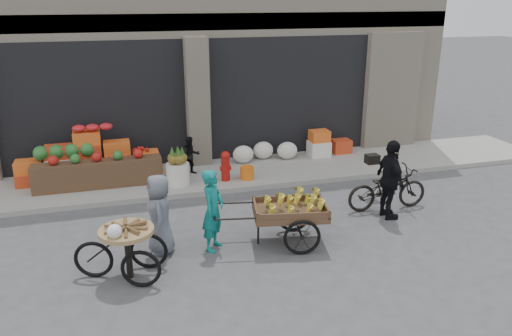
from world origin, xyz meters
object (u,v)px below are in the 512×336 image
object	(u,v)px
seated_person	(191,156)
vendor_grey	(160,214)
pineapple_bin	(178,174)
banana_cart	(287,209)
cyclist	(390,180)
tricycle_cart	(127,245)
bicycle	(387,188)
vendor_woman	(213,210)
fire_hydrant	(226,165)
orange_bucket	(247,173)

from	to	relation	value
seated_person	vendor_grey	distance (m)	3.64
pineapple_bin	banana_cart	distance (m)	3.52
cyclist	tricycle_cart	bearing A→B (deg)	101.99
banana_cart	bicycle	distance (m)	2.63
seated_person	bicycle	size ratio (longest dim) A/B	0.54
pineapple_bin	vendor_woman	world-z (taller)	vendor_woman
vendor_woman	bicycle	xyz separation A→B (m)	(3.78, 0.70, -0.28)
vendor_grey	fire_hydrant	bearing A→B (deg)	151.41
seated_person	cyclist	size ratio (longest dim) A/B	0.58
seated_person	bicycle	distance (m)	4.62
pineapple_bin	cyclist	xyz separation A→B (m)	(3.79, -2.72, 0.43)
vendor_woman	vendor_grey	distance (m)	0.90
fire_hydrant	vendor_woman	world-z (taller)	vendor_woman
fire_hydrant	cyclist	bearing A→B (deg)	-44.77
seated_person	banana_cart	bearing A→B (deg)	-83.69
banana_cart	tricycle_cart	world-z (taller)	tricycle_cart
tricycle_cart	cyclist	bearing A→B (deg)	26.08
orange_bucket	pineapple_bin	bearing A→B (deg)	176.42
tricycle_cart	vendor_grey	size ratio (longest dim) A/B	1.04
fire_hydrant	tricycle_cart	size ratio (longest dim) A/B	0.49
banana_cart	bicycle	world-z (taller)	banana_cart
banana_cart	cyclist	size ratio (longest dim) A/B	1.44
vendor_woman	vendor_grey	xyz separation A→B (m)	(-0.89, 0.14, -0.02)
orange_bucket	vendor_woman	size ratio (longest dim) A/B	0.22
banana_cart	bicycle	bearing A→B (deg)	29.97
vendor_woman	seated_person	bearing A→B (deg)	30.68
tricycle_cart	orange_bucket	bearing A→B (deg)	66.96
pineapple_bin	cyclist	distance (m)	4.68
seated_person	tricycle_cart	xyz separation A→B (m)	(-1.66, -4.17, -0.02)
orange_bucket	banana_cart	xyz separation A→B (m)	(-0.10, -3.07, 0.39)
tricycle_cart	seated_person	bearing A→B (deg)	84.75
vendor_grey	cyclist	distance (m)	4.47
orange_bucket	tricycle_cart	world-z (taller)	tricycle_cart
orange_bucket	vendor_grey	xyz separation A→B (m)	(-2.28, -2.78, 0.43)
tricycle_cart	banana_cart	bearing A→B (deg)	24.78
bicycle	cyclist	world-z (taller)	cyclist
fire_hydrant	banana_cart	distance (m)	3.15
orange_bucket	banana_cart	size ratio (longest dim) A/B	0.14
orange_bucket	tricycle_cart	bearing A→B (deg)	-129.48
tricycle_cart	cyclist	world-z (taller)	cyclist
seated_person	vendor_grey	world-z (taller)	vendor_grey
vendor_woman	vendor_grey	bearing A→B (deg)	115.04
vendor_woman	bicycle	size ratio (longest dim) A/B	0.85
fire_hydrant	cyclist	size ratio (longest dim) A/B	0.44
pineapple_bin	banana_cart	size ratio (longest dim) A/B	0.23
vendor_grey	seated_person	bearing A→B (deg)	166.35
banana_cart	vendor_woman	distance (m)	1.31
orange_bucket	seated_person	distance (m)	1.42
seated_person	banana_cart	distance (m)	3.93
pineapple_bin	fire_hydrant	bearing A→B (deg)	-2.60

